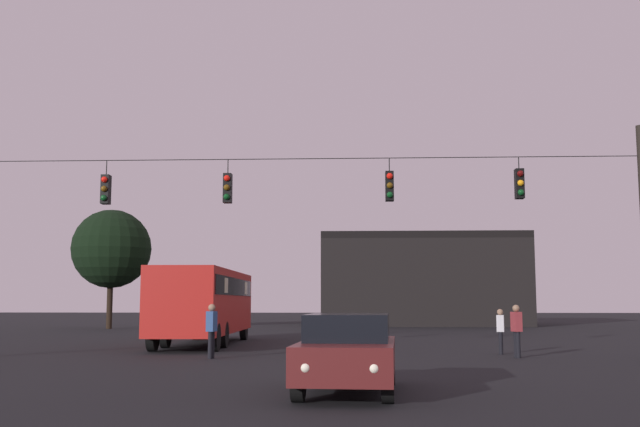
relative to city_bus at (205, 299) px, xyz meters
The scene contains 9 objects.
ground_plane 5.12m from the city_bus, 10.84° to the left, with size 168.00×168.00×0.00m, color black.
overhead_signal_span 8.81m from the city_bus, 56.62° to the right, with size 21.37×0.44×7.30m.
city_bus is the anchor object (origin of this frame).
car_near_right 16.97m from the city_bus, 69.23° to the right, with size 2.05×4.42×1.52m.
pedestrian_crossing_left 7.61m from the city_bus, 77.12° to the right, with size 0.31×0.40×1.69m.
pedestrian_crossing_center 12.19m from the city_bus, 24.48° to the right, with size 0.31×0.40×1.51m.
pedestrian_crossing_right 13.10m from the city_bus, 30.68° to the right, with size 0.31×0.40×1.66m.
corner_building 28.67m from the city_bus, 66.95° to the left, with size 14.75×10.38×6.65m.
tree_left_silhouette 19.88m from the city_bus, 119.44° to the left, with size 5.11×5.11×7.71m.
Camera 1 is at (1.44, -7.03, 1.77)m, focal length 41.82 mm.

